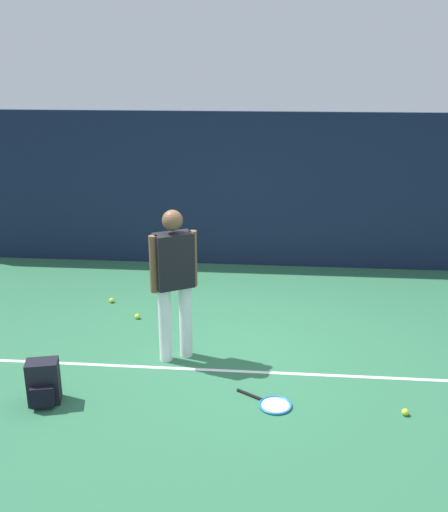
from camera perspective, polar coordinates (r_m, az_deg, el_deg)
ground_plane at (r=6.78m, az=-0.31°, el=-9.12°), size 12.00×12.00×0.00m
back_fence at (r=9.20m, az=1.46°, el=6.45°), size 10.00×0.10×2.44m
court_line at (r=6.35m, az=-0.73°, el=-11.15°), size 9.00×0.05×0.00m
tennis_player at (r=6.23m, az=-4.93°, el=-2.03°), size 0.47×0.39×1.70m
tennis_racket at (r=5.80m, az=4.81°, el=-14.29°), size 0.61×0.48×0.03m
backpack at (r=5.97m, az=-17.32°, el=-11.86°), size 0.34×0.34×0.44m
tennis_ball_near_player at (r=5.88m, az=17.37°, el=-14.42°), size 0.07×0.07×0.07m
tennis_ball_by_fence at (r=7.59m, az=-8.52°, el=-5.88°), size 0.07×0.07×0.07m
tennis_ball_mid_court at (r=8.14m, az=-10.99°, el=-4.30°), size 0.07×0.07×0.07m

